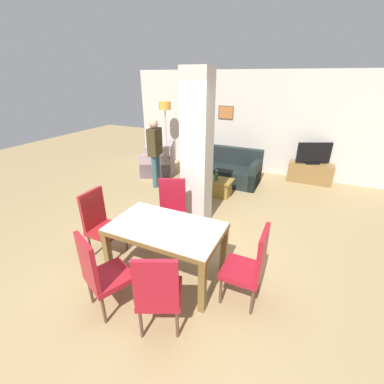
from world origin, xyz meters
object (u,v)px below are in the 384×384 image
Objects in this scene: dining_chair_head_left at (101,222)px; standing_person at (155,149)px; dining_chair_head_right at (250,265)px; tv_screen at (314,154)px; dining_table at (166,237)px; floor_lamp at (165,112)px; dining_chair_near_left at (101,272)px; sofa at (223,170)px; tv_stand at (310,173)px; armchair at (159,163)px; coffee_table at (216,187)px; bottle at (216,176)px; dining_chair_near_right at (158,291)px; dining_chair_far_left at (172,209)px.

dining_chair_head_left is 0.62× the size of standing_person.
tv_screen reaches higher than dining_chair_head_right.
standing_person is at bearing 48.28° from dining_chair_head_right.
dining_table is 4.95m from floor_lamp.
tv_screen reaches higher than dining_chair_near_left.
dining_chair_head_left is 1.00× the size of dining_chair_near_left.
sofa is 2.37× the size of tv_screen.
dining_chair_near_left is 0.62× the size of standing_person.
sofa is 2.25m from tv_stand.
tv_screen is (3.88, 1.09, 0.47)m from armchair.
dining_chair_head_left is 2.91m from coffee_table.
floor_lamp reaches higher than bottle.
tv_stand is (1.93, 1.76, 0.05)m from coffee_table.
floor_lamp reaches higher than dining_chair_near_right.
coffee_table is at bearing 94.20° from bottle.
floor_lamp is at bearing 120.08° from dining_table.
sofa is at bearing 75.32° from dining_chair_near_right.
dining_chair_head_left reaches higher than coffee_table.
dining_chair_near_left is (-0.74, -0.03, 0.00)m from dining_chair_near_right.
dining_chair_near_right reaches higher than dining_table.
dining_chair_head_left reaches higher than dining_table.
dining_chair_near_right is at bearing -65.14° from dining_table.
armchair is 0.62× the size of floor_lamp.
standing_person reaches higher than sofa.
dining_chair_far_left is 4.09m from floor_lamp.
coffee_table is (0.08, 1.94, -0.35)m from dining_chair_far_left.
tv_screen is 0.48× the size of standing_person.
floor_lamp is (-1.29, 4.19, 1.05)m from dining_chair_head_left.
bottle is at bearing -34.32° from floor_lamp.
tv_stand is 0.65× the size of standing_person.
dining_chair_head_left is 1.71m from dining_chair_near_right.
dining_chair_head_right is 1.39× the size of coffee_table.
floor_lamp is at bearing 40.30° from dining_chair_head_right.
tv_screen is at bearing -157.52° from sofa.
dining_chair_near_right and dining_chair_near_left have the same top height.
armchair is at bearing -75.26° from floor_lamp.
dining_table is 1.43× the size of dining_chair_head_left.
tv_stand is (1.65, 4.52, -0.35)m from dining_table.
dining_chair_near_left is 4.65m from armchair.
tv_screen reaches higher than coffee_table.
floor_lamp is at bearing -20.21° from tv_screen.
coffee_table is 2.93m from floor_lamp.
bottle is (-0.65, 3.52, -0.07)m from dining_chair_near_right.
bottle is at bearing -116.60° from dining_chair_far_left.
coffee_table is at bearing -137.69° from tv_stand.
coffee_table is at bearing 99.18° from sofa.
dining_chair_far_left is 4.22m from tv_stand.
standing_person is at bearing 36.90° from sofa.
dining_chair_head_left is 1.13m from dining_chair_near_left.
armchair is 1.56× the size of coffee_table.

